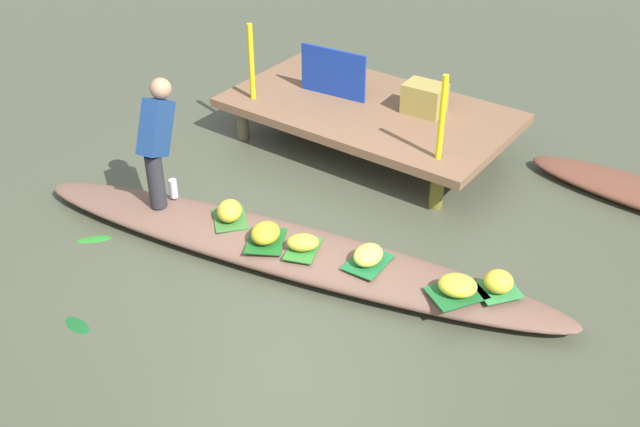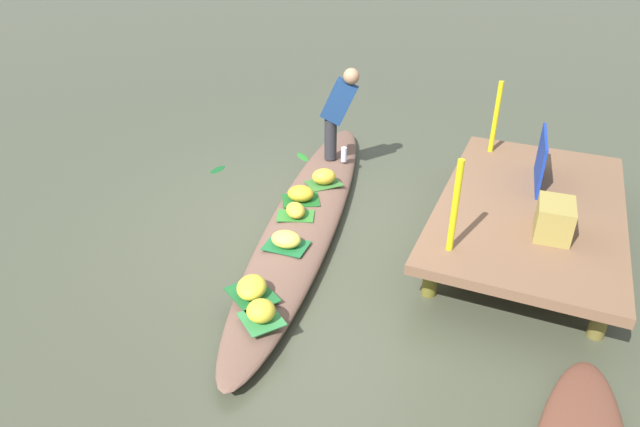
# 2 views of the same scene
# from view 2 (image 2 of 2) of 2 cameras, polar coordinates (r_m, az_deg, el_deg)

# --- Properties ---
(canal_water) EXTENTS (40.00, 40.00, 0.00)m
(canal_water) POSITION_cam_2_polar(r_m,az_deg,el_deg) (6.34, -1.31, -1.04)
(canal_water) COLOR #434735
(canal_water) RESTS_ON ground
(dock_platform) EXTENTS (3.20, 1.80, 0.49)m
(dock_platform) POSITION_cam_2_polar(r_m,az_deg,el_deg) (6.19, 20.78, 0.51)
(dock_platform) COLOR brown
(dock_platform) RESTS_ON ground
(vendor_boat) EXTENTS (5.34, 1.79, 0.22)m
(vendor_boat) POSITION_cam_2_polar(r_m,az_deg,el_deg) (6.28, -1.32, -0.19)
(vendor_boat) COLOR brown
(vendor_boat) RESTS_ON ground
(leaf_mat_0) EXTENTS (0.45, 0.46, 0.01)m
(leaf_mat_0) POSITION_cam_2_polar(r_m,az_deg,el_deg) (4.69, -6.03, -10.73)
(leaf_mat_0) COLOR #328142
(leaf_mat_0) RESTS_ON vendor_boat
(banana_bunch_0) EXTENTS (0.33, 0.33, 0.18)m
(banana_bunch_0) POSITION_cam_2_polar(r_m,az_deg,el_deg) (4.63, -6.09, -9.90)
(banana_bunch_0) COLOR gold
(banana_bunch_0) RESTS_ON vendor_boat
(leaf_mat_1) EXTENTS (0.33, 0.44, 0.01)m
(leaf_mat_1) POSITION_cam_2_polar(r_m,az_deg,el_deg) (5.55, -3.48, -3.31)
(leaf_mat_1) COLOR #1C6633
(leaf_mat_1) RESTS_ON vendor_boat
(banana_bunch_1) EXTENTS (0.25, 0.31, 0.16)m
(banana_bunch_1) POSITION_cam_2_polar(r_m,az_deg,el_deg) (5.51, -3.51, -2.65)
(banana_bunch_1) COLOR #F9DE52
(banana_bunch_1) RESTS_ON vendor_boat
(leaf_mat_2) EXTENTS (0.50, 0.49, 0.01)m
(leaf_mat_2) POSITION_cam_2_polar(r_m,az_deg,el_deg) (6.73, 0.39, 3.11)
(leaf_mat_2) COLOR #346D2C
(leaf_mat_2) RESTS_ON vendor_boat
(banana_bunch_2) EXTENTS (0.35, 0.37, 0.19)m
(banana_bunch_2) POSITION_cam_2_polar(r_m,az_deg,el_deg) (6.69, 0.40, 3.82)
(banana_bunch_2) COLOR gold
(banana_bunch_2) RESTS_ON vendor_boat
(leaf_mat_3) EXTENTS (0.49, 0.52, 0.01)m
(leaf_mat_3) POSITION_cam_2_polar(r_m,az_deg,el_deg) (6.36, -1.99, 1.38)
(leaf_mat_3) COLOR #195B1F
(leaf_mat_3) RESTS_ON vendor_boat
(banana_bunch_3) EXTENTS (0.32, 0.35, 0.17)m
(banana_bunch_3) POSITION_cam_2_polar(r_m,az_deg,el_deg) (6.32, -2.00, 2.07)
(banana_bunch_3) COLOR gold
(banana_bunch_3) RESTS_ON vendor_boat
(leaf_mat_4) EXTENTS (0.38, 0.46, 0.01)m
(leaf_mat_4) POSITION_cam_2_polar(r_m,az_deg,el_deg) (6.05, -2.53, -0.23)
(leaf_mat_4) COLOR #2F772B
(leaf_mat_4) RESTS_ON vendor_boat
(banana_bunch_4) EXTENTS (0.35, 0.33, 0.14)m
(banana_bunch_4) POSITION_cam_2_polar(r_m,az_deg,el_deg) (6.02, -2.54, 0.34)
(banana_bunch_4) COLOR gold
(banana_bunch_4) RESTS_ON vendor_boat
(leaf_mat_5) EXTENTS (0.52, 0.56, 0.01)m
(leaf_mat_5) POSITION_cam_2_polar(r_m,az_deg,el_deg) (4.95, -6.98, -8.26)
(leaf_mat_5) COLOR #1C602B
(leaf_mat_5) RESTS_ON vendor_boat
(banana_bunch_5) EXTENTS (0.39, 0.36, 0.16)m
(banana_bunch_5) POSITION_cam_2_polar(r_m,az_deg,el_deg) (4.90, -7.04, -7.53)
(banana_bunch_5) COLOR yellow
(banana_bunch_5) RESTS_ON vendor_boat
(vendor_person) EXTENTS (0.27, 0.49, 1.22)m
(vendor_person) POSITION_cam_2_polar(r_m,az_deg,el_deg) (7.13, 1.91, 10.69)
(vendor_person) COLOR #28282D
(vendor_person) RESTS_ON vendor_boat
(water_bottle) EXTENTS (0.08, 0.08, 0.19)m
(water_bottle) POSITION_cam_2_polar(r_m,az_deg,el_deg) (7.29, 2.47, 6.09)
(water_bottle) COLOR silver
(water_bottle) RESTS_ON vendor_boat
(market_banner) EXTENTS (0.82, 0.11, 0.56)m
(market_banner) POSITION_cam_2_polar(r_m,az_deg,el_deg) (6.50, 21.72, 5.13)
(market_banner) COLOR #17359B
(market_banner) RESTS_ON dock_platform
(railing_post_west) EXTENTS (0.06, 0.06, 0.88)m
(railing_post_west) POSITION_cam_2_polar(r_m,az_deg,el_deg) (7.12, 17.60, 9.39)
(railing_post_west) COLOR yellow
(railing_post_west) RESTS_ON dock_platform
(railing_post_east) EXTENTS (0.06, 0.06, 0.88)m
(railing_post_east) POSITION_cam_2_polar(r_m,az_deg,el_deg) (4.93, 13.70, 0.71)
(railing_post_east) COLOR yellow
(railing_post_east) RESTS_ON dock_platform
(produce_crate) EXTENTS (0.46, 0.35, 0.34)m
(produce_crate) POSITION_cam_2_polar(r_m,az_deg,el_deg) (5.58, 22.91, -0.54)
(produce_crate) COLOR olive
(produce_crate) RESTS_ON dock_platform
(drifting_plant_0) EXTENTS (0.29, 0.16, 0.01)m
(drifting_plant_0) POSITION_cam_2_polar(r_m,az_deg,el_deg) (7.73, -10.45, 4.48)
(drifting_plant_0) COLOR #155323
(drifting_plant_0) RESTS_ON ground
(drifting_plant_1) EXTENTS (0.30, 0.31, 0.01)m
(drifting_plant_1) POSITION_cam_2_polar(r_m,az_deg,el_deg) (7.98, -1.78, 5.84)
(drifting_plant_1) COLOR #277E26
(drifting_plant_1) RESTS_ON ground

